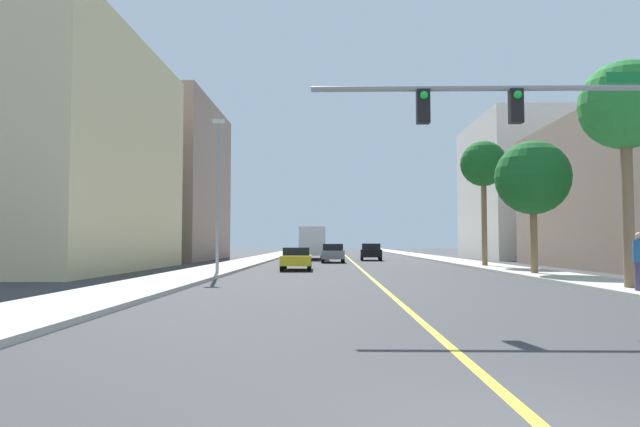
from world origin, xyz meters
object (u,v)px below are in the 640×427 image
(palm_far, at_px, (483,165))
(car_yellow, at_px, (296,258))
(traffic_signal_mast, at_px, (582,131))
(street_lamp, at_px, (218,187))
(delivery_truck, at_px, (312,242))
(palm_mid, at_px, (533,178))
(car_black, at_px, (371,252))
(palm_near, at_px, (625,107))
(pedestrian, at_px, (640,261))
(car_gray, at_px, (333,253))

(palm_far, distance_m, car_yellow, 13.88)
(traffic_signal_mast, bearing_deg, car_yellow, 112.95)
(street_lamp, distance_m, palm_far, 18.14)
(palm_far, bearing_deg, delivery_truck, 124.46)
(street_lamp, xyz_separation_m, palm_far, (15.65, 8.87, 2.31))
(street_lamp, xyz_separation_m, palm_mid, (15.63, 0.14, 0.42))
(car_black, bearing_deg, car_yellow, -105.85)
(street_lamp, height_order, palm_far, palm_far)
(palm_mid, height_order, delivery_truck, palm_mid)
(palm_near, height_order, palm_mid, palm_near)
(palm_near, height_order, pedestrian, palm_near)
(palm_far, relative_size, pedestrian, 4.49)
(palm_far, height_order, car_black, palm_far)
(pedestrian, bearing_deg, delivery_truck, -4.30)
(car_gray, relative_size, pedestrian, 2.23)
(street_lamp, height_order, car_yellow, street_lamp)
(palm_near, height_order, delivery_truck, palm_near)
(palm_mid, bearing_deg, car_black, 105.66)
(car_black, xyz_separation_m, pedestrian, (5.96, -32.58, 0.27))
(street_lamp, distance_m, pedestrian, 18.41)
(palm_near, height_order, car_black, palm_near)
(traffic_signal_mast, bearing_deg, palm_far, 80.17)
(palm_far, bearing_deg, pedestrian, -91.29)
(car_gray, bearing_deg, palm_near, -69.99)
(pedestrian, bearing_deg, palm_mid, -24.22)
(pedestrian, bearing_deg, car_black, -11.59)
(traffic_signal_mast, relative_size, delivery_truck, 1.13)
(traffic_signal_mast, distance_m, pedestrian, 6.21)
(street_lamp, relative_size, palm_mid, 1.17)
(traffic_signal_mast, xyz_separation_m, delivery_truck, (-7.93, 39.84, -2.74))
(traffic_signal_mast, height_order, delivery_truck, traffic_signal_mast)
(pedestrian, bearing_deg, palm_near, -37.30)
(street_lamp, bearing_deg, car_yellow, 57.17)
(street_lamp, relative_size, car_yellow, 1.76)
(car_gray, distance_m, car_black, 6.26)
(car_black, xyz_separation_m, delivery_truck, (-5.47, 3.33, 0.85))
(traffic_signal_mast, distance_m, delivery_truck, 40.71)
(car_black, bearing_deg, palm_far, -62.97)
(palm_near, distance_m, car_black, 32.47)
(palm_far, relative_size, car_gray, 2.02)
(car_yellow, bearing_deg, palm_far, 13.75)
(pedestrian, bearing_deg, car_gray, -2.92)
(street_lamp, distance_m, car_gray, 18.87)
(palm_near, xyz_separation_m, palm_far, (0.09, 17.46, 0.50))
(palm_far, height_order, pedestrian, palm_far)
(palm_near, height_order, palm_far, palm_far)
(palm_mid, bearing_deg, palm_far, 89.83)
(street_lamp, bearing_deg, car_gray, 71.76)
(palm_mid, relative_size, pedestrian, 3.60)
(car_black, relative_size, pedestrian, 2.24)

